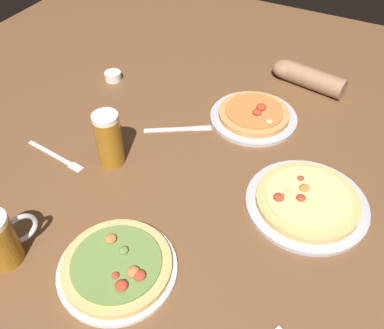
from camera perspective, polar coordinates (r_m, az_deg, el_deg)
The scene contains 10 objects.
ground_plane at distance 1.22m, azimuth -0.00°, elevation -1.17°, with size 2.40×2.40×0.03m, color brown.
pizza_plate_near at distance 1.01m, azimuth -10.26°, elevation -13.47°, with size 0.28×0.28×0.05m.
pizza_plate_far at distance 1.40m, azimuth 8.43°, elevation 6.69°, with size 0.29×0.29×0.05m.
pizza_plate_side at distance 1.15m, azimuth 15.42°, elevation -4.85°, with size 0.32×0.32×0.05m.
beer_mug_dark at distance 1.21m, azimuth -11.26°, elevation 3.51°, with size 0.10×0.12×0.17m.
beer_mug_amber at distance 1.06m, azimuth -24.71°, elevation -9.22°, with size 0.08×0.13×0.14m.
ramekin_sauce at distance 1.60m, azimuth -10.72°, elevation 11.77°, with size 0.06×0.06×0.03m, color silver.
fork_left at distance 1.31m, azimuth -18.07°, elevation 1.12°, with size 0.22×0.05×0.01m.
knife_right at distance 1.35m, azimuth -1.86°, elevation 4.87°, with size 0.20×0.13×0.01m.
diner_arm at distance 1.59m, azimuth 15.13°, elevation 11.54°, with size 0.28×0.11×0.07m.
Camera 1 is at (0.39, -0.76, 0.86)m, focal length 39.13 mm.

